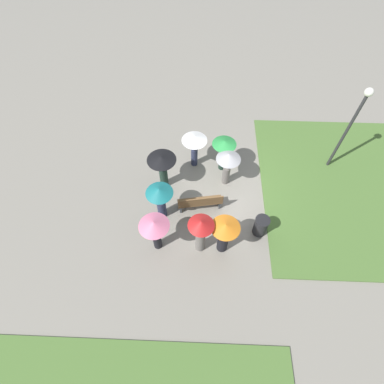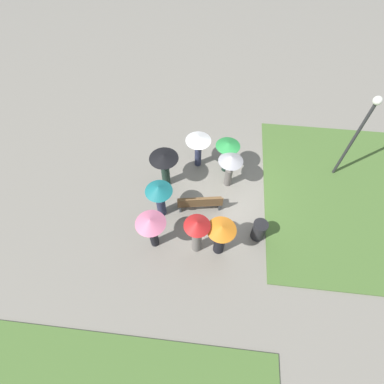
{
  "view_description": "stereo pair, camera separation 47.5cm",
  "coord_description": "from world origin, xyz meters",
  "px_view_note": "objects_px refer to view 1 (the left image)",
  "views": [
    {
      "loc": [
        1.24,
        7.53,
        10.55
      ],
      "look_at": [
        1.49,
        0.92,
        1.01
      ],
      "focal_mm": 28.0,
      "sensor_mm": 36.0,
      "label": 1
    },
    {
      "loc": [
        0.77,
        7.5,
        10.55
      ],
      "look_at": [
        1.49,
        0.92,
        1.01
      ],
      "focal_mm": 28.0,
      "sensor_mm": 36.0,
      "label": 2
    }
  ],
  "objects_px": {
    "crowd_person_orange": "(224,233)",
    "trash_bin": "(261,226)",
    "crowd_person_red": "(201,231)",
    "crowd_person_teal": "(160,197)",
    "park_bench": "(200,202)",
    "lamp_post": "(353,120)",
    "crowd_person_pink": "(155,228)",
    "crowd_person_black": "(162,165)",
    "crowd_person_white": "(194,143)",
    "crowd_person_grey": "(228,161)",
    "crowd_person_green": "(224,148)"
  },
  "relations": [
    {
      "from": "crowd_person_orange",
      "to": "lamp_post",
      "type": "bearing_deg",
      "value": 140.3
    },
    {
      "from": "park_bench",
      "to": "crowd_person_teal",
      "type": "relative_size",
      "value": 1.02
    },
    {
      "from": "crowd_person_orange",
      "to": "crowd_person_pink",
      "type": "bearing_deg",
      "value": -80.49
    },
    {
      "from": "trash_bin",
      "to": "crowd_person_red",
      "type": "xyz_separation_m",
      "value": [
        2.29,
        0.75,
        0.87
      ]
    },
    {
      "from": "park_bench",
      "to": "trash_bin",
      "type": "distance_m",
      "value": 2.52
    },
    {
      "from": "lamp_post",
      "to": "crowd_person_white",
      "type": "xyz_separation_m",
      "value": [
        6.08,
        0.14,
        -1.31
      ]
    },
    {
      "from": "trash_bin",
      "to": "lamp_post",
      "type": "bearing_deg",
      "value": -134.3
    },
    {
      "from": "trash_bin",
      "to": "crowd_person_teal",
      "type": "height_order",
      "value": "crowd_person_teal"
    },
    {
      "from": "crowd_person_green",
      "to": "crowd_person_red",
      "type": "height_order",
      "value": "crowd_person_red"
    },
    {
      "from": "park_bench",
      "to": "crowd_person_black",
      "type": "bearing_deg",
      "value": -46.59
    },
    {
      "from": "lamp_post",
      "to": "crowd_person_orange",
      "type": "xyz_separation_m",
      "value": [
        4.9,
        4.25,
        -1.49
      ]
    },
    {
      "from": "trash_bin",
      "to": "crowd_person_black",
      "type": "relative_size",
      "value": 0.51
    },
    {
      "from": "crowd_person_white",
      "to": "crowd_person_black",
      "type": "bearing_deg",
      "value": -104.83
    },
    {
      "from": "lamp_post",
      "to": "crowd_person_black",
      "type": "distance_m",
      "value": 7.58
    },
    {
      "from": "park_bench",
      "to": "crowd_person_grey",
      "type": "height_order",
      "value": "crowd_person_grey"
    },
    {
      "from": "lamp_post",
      "to": "crowd_person_white",
      "type": "height_order",
      "value": "lamp_post"
    },
    {
      "from": "crowd_person_pink",
      "to": "crowd_person_red",
      "type": "bearing_deg",
      "value": -122.15
    },
    {
      "from": "crowd_person_black",
      "to": "crowd_person_green",
      "type": "bearing_deg",
      "value": 64.56
    },
    {
      "from": "crowd_person_orange",
      "to": "crowd_person_grey",
      "type": "xyz_separation_m",
      "value": [
        -0.21,
        -3.14,
        0.17
      ]
    },
    {
      "from": "lamp_post",
      "to": "crowd_person_pink",
      "type": "height_order",
      "value": "lamp_post"
    },
    {
      "from": "crowd_person_green",
      "to": "crowd_person_red",
      "type": "distance_m",
      "value": 4.04
    },
    {
      "from": "trash_bin",
      "to": "crowd_person_black",
      "type": "bearing_deg",
      "value": -29.01
    },
    {
      "from": "crowd_person_black",
      "to": "crowd_person_teal",
      "type": "bearing_deg",
      "value": -45.8
    },
    {
      "from": "crowd_person_red",
      "to": "crowd_person_teal",
      "type": "bearing_deg",
      "value": -169.32
    },
    {
      "from": "crowd_person_grey",
      "to": "crowd_person_teal",
      "type": "height_order",
      "value": "crowd_person_teal"
    },
    {
      "from": "crowd_person_pink",
      "to": "crowd_person_white",
      "type": "distance_m",
      "value": 4.29
    },
    {
      "from": "crowd_person_green",
      "to": "crowd_person_orange",
      "type": "height_order",
      "value": "crowd_person_orange"
    },
    {
      "from": "crowd_person_pink",
      "to": "crowd_person_black",
      "type": "bearing_deg",
      "value": -31.28
    },
    {
      "from": "crowd_person_orange",
      "to": "crowd_person_teal",
      "type": "xyz_separation_m",
      "value": [
        2.37,
        -1.36,
        0.13
      ]
    },
    {
      "from": "crowd_person_grey",
      "to": "crowd_person_teal",
      "type": "bearing_deg",
      "value": 131.58
    },
    {
      "from": "park_bench",
      "to": "crowd_person_red",
      "type": "height_order",
      "value": "crowd_person_red"
    },
    {
      "from": "park_bench",
      "to": "crowd_person_black",
      "type": "relative_size",
      "value": 1.02
    },
    {
      "from": "crowd_person_pink",
      "to": "crowd_person_red",
      "type": "relative_size",
      "value": 0.91
    },
    {
      "from": "crowd_person_green",
      "to": "crowd_person_teal",
      "type": "relative_size",
      "value": 0.94
    },
    {
      "from": "crowd_person_pink",
      "to": "crowd_person_teal",
      "type": "bearing_deg",
      "value": -33.41
    },
    {
      "from": "lamp_post",
      "to": "crowd_person_orange",
      "type": "height_order",
      "value": "lamp_post"
    },
    {
      "from": "crowd_person_black",
      "to": "crowd_person_white",
      "type": "distance_m",
      "value": 1.75
    },
    {
      "from": "crowd_person_pink",
      "to": "crowd_person_teal",
      "type": "height_order",
      "value": "crowd_person_pink"
    },
    {
      "from": "lamp_post",
      "to": "crowd_person_orange",
      "type": "distance_m",
      "value": 6.65
    },
    {
      "from": "trash_bin",
      "to": "crowd_person_grey",
      "type": "bearing_deg",
      "value": -62.5
    },
    {
      "from": "lamp_post",
      "to": "crowd_person_teal",
      "type": "height_order",
      "value": "lamp_post"
    },
    {
      "from": "crowd_person_black",
      "to": "crowd_person_pink",
      "type": "bearing_deg",
      "value": -47.71
    },
    {
      "from": "crowd_person_pink",
      "to": "crowd_person_black",
      "type": "distance_m",
      "value": 2.89
    },
    {
      "from": "park_bench",
      "to": "crowd_person_pink",
      "type": "relative_size",
      "value": 1.02
    },
    {
      "from": "park_bench",
      "to": "crowd_person_grey",
      "type": "bearing_deg",
      "value": -136.25
    },
    {
      "from": "lamp_post",
      "to": "crowd_person_pink",
      "type": "xyz_separation_m",
      "value": [
        7.31,
        4.25,
        -1.3
      ]
    },
    {
      "from": "crowd_person_grey",
      "to": "crowd_person_black",
      "type": "height_order",
      "value": "crowd_person_black"
    },
    {
      "from": "crowd_person_green",
      "to": "crowd_person_white",
      "type": "bearing_deg",
      "value": -4.21
    },
    {
      "from": "crowd_person_orange",
      "to": "trash_bin",
      "type": "bearing_deg",
      "value": 125.77
    },
    {
      "from": "crowd_person_grey",
      "to": "crowd_person_white",
      "type": "relative_size",
      "value": 1.02
    }
  ]
}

